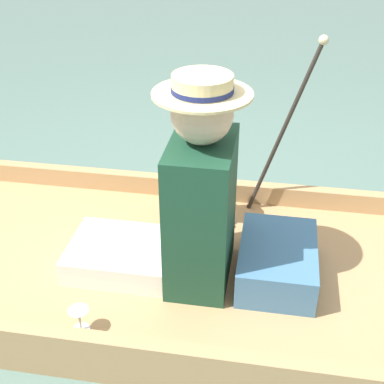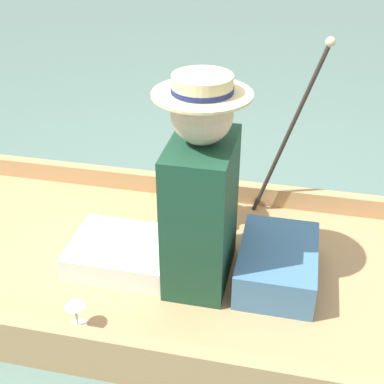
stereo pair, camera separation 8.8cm
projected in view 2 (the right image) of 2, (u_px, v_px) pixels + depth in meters
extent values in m
plane|color=slate|center=(200.00, 283.00, 2.38)|extent=(16.00, 16.00, 0.00)
cube|color=tan|center=(200.00, 274.00, 2.35)|extent=(1.19, 3.17, 0.10)
cube|color=tan|center=(167.00, 356.00, 1.83)|extent=(0.06, 3.17, 0.10)
cube|color=tan|center=(223.00, 190.00, 2.77)|extent=(0.06, 3.17, 0.10)
cube|color=teal|center=(277.00, 264.00, 2.21)|extent=(0.45, 0.31, 0.16)
cube|color=white|center=(123.00, 253.00, 2.31)|extent=(0.35, 0.44, 0.11)
cube|color=#19422D|center=(201.00, 213.00, 2.11)|extent=(0.39, 0.24, 0.62)
cube|color=beige|center=(170.00, 200.00, 2.11)|extent=(0.04, 0.01, 0.34)
cube|color=white|center=(163.00, 207.00, 2.01)|extent=(0.02, 0.01, 0.37)
cube|color=white|center=(177.00, 179.00, 2.18)|extent=(0.02, 0.01, 0.37)
sphere|color=beige|center=(202.00, 114.00, 1.89)|extent=(0.23, 0.23, 0.23)
cylinder|color=beige|center=(202.00, 94.00, 1.85)|extent=(0.36, 0.36, 0.01)
cylinder|color=beige|center=(202.00, 84.00, 1.83)|extent=(0.22, 0.22, 0.06)
cylinder|color=navy|center=(202.00, 89.00, 1.84)|extent=(0.22, 0.22, 0.02)
ellipsoid|color=#9E754C|center=(202.00, 198.00, 2.53)|extent=(0.19, 0.16, 0.28)
sphere|color=#9E754C|center=(202.00, 160.00, 2.42)|extent=(0.16, 0.16, 0.16)
sphere|color=olive|center=(187.00, 160.00, 2.44)|extent=(0.06, 0.06, 0.06)
sphere|color=#9E754C|center=(200.00, 153.00, 2.34)|extent=(0.07, 0.07, 0.07)
sphere|color=#9E754C|center=(205.00, 142.00, 2.44)|extent=(0.07, 0.07, 0.07)
cylinder|color=#9E754C|center=(197.00, 200.00, 2.42)|extent=(0.11, 0.07, 0.12)
cylinder|color=#9E754C|center=(206.00, 179.00, 2.59)|extent=(0.11, 0.07, 0.12)
sphere|color=#9E754C|center=(191.00, 221.00, 2.55)|extent=(0.08, 0.08, 0.08)
sphere|color=#9E754C|center=(196.00, 210.00, 2.63)|extent=(0.08, 0.08, 0.08)
cylinder|color=silver|center=(78.00, 325.00, 2.01)|extent=(0.07, 0.07, 0.01)
cylinder|color=silver|center=(77.00, 319.00, 2.00)|extent=(0.01, 0.01, 0.06)
cone|color=silver|center=(75.00, 310.00, 1.97)|extent=(0.08, 0.08, 0.03)
cylinder|color=#2D2823|center=(288.00, 134.00, 2.45)|extent=(0.02, 0.29, 0.87)
sphere|color=beige|center=(331.00, 42.00, 2.20)|extent=(0.04, 0.04, 0.04)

